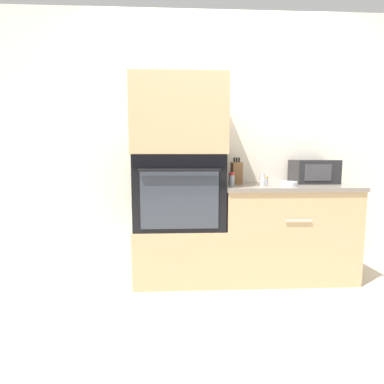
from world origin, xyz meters
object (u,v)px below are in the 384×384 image
microwave (314,172)px  condiment_jar_near (262,180)px  wall_oven (179,190)px  condiment_jar_mid (232,179)px  bowl (289,184)px  knife_block (236,173)px  condiment_jar_far (266,180)px

microwave → condiment_jar_near: 0.60m
condiment_jar_near → wall_oven: bearing=174.3°
wall_oven → condiment_jar_near: wall_oven is taller
condiment_jar_near → condiment_jar_mid: size_ratio=0.89×
bowl → knife_block: bearing=149.5°
condiment_jar_near → condiment_jar_far: bearing=64.8°
condiment_jar_mid → condiment_jar_far: size_ratio=1.68×
knife_block → condiment_jar_near: size_ratio=2.36×
knife_block → condiment_jar_mid: 0.21m
condiment_jar_mid → microwave: bearing=13.4°
condiment_jar_far → knife_block: bearing=172.6°
condiment_jar_near → condiment_jar_mid: 0.27m
wall_oven → condiment_jar_near: bearing=-5.7°
microwave → condiment_jar_mid: microwave is taller
microwave → condiment_jar_far: (-0.48, -0.04, -0.08)m
microwave → bowl: (-0.33, -0.25, -0.09)m
bowl → condiment_jar_mid: 0.50m
wall_oven → bowl: bearing=-6.7°
microwave → condiment_jar_mid: size_ratio=3.43×
knife_block → condiment_jar_mid: bearing=-112.7°
knife_block → bowl: size_ratio=1.68×
wall_oven → condiment_jar_mid: wall_oven is taller
microwave → condiment_jar_far: bearing=-175.0°
bowl → condiment_jar_mid: (-0.50, 0.05, 0.04)m
bowl → condiment_jar_near: condiment_jar_near is taller
wall_oven → condiment_jar_far: wall_oven is taller
wall_oven → microwave: wall_oven is taller
condiment_jar_near → condiment_jar_far: condiment_jar_near is taller
microwave → bowl: bearing=-143.0°
microwave → condiment_jar_mid: bearing=-166.6°
bowl → condiment_jar_far: bearing=124.2°
microwave → condiment_jar_far: 0.48m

